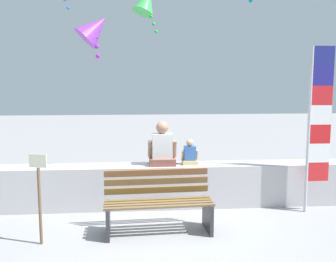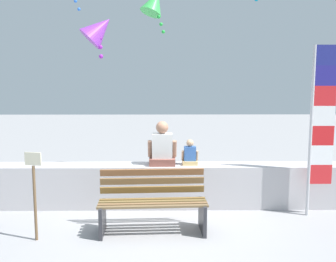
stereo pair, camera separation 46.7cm
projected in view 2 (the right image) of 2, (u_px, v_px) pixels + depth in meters
name	position (u px, v px, depth m)	size (l,w,h in m)	color
ground_plane	(159.00, 225.00, 5.81)	(40.00, 40.00, 0.00)	gray
seawall_ledge	(160.00, 185.00, 6.66)	(6.69, 0.52, 0.75)	#B3AEB2
park_bench	(153.00, 203.00, 5.54)	(1.61, 0.68, 0.88)	brown
person_adult	(162.00, 148.00, 6.57)	(0.50, 0.37, 0.77)	brown
person_child	(190.00, 155.00, 6.60)	(0.30, 0.22, 0.45)	tan
flag_banner	(319.00, 122.00, 6.03)	(0.40, 0.05, 2.78)	#B7B7BC
kite_green	(155.00, 3.00, 8.78)	(0.87, 0.81, 1.11)	green
kite_purple	(99.00, 29.00, 7.23)	(0.87, 0.69, 0.97)	purple
sign_post	(34.00, 188.00, 5.15)	(0.24, 0.07, 1.25)	brown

